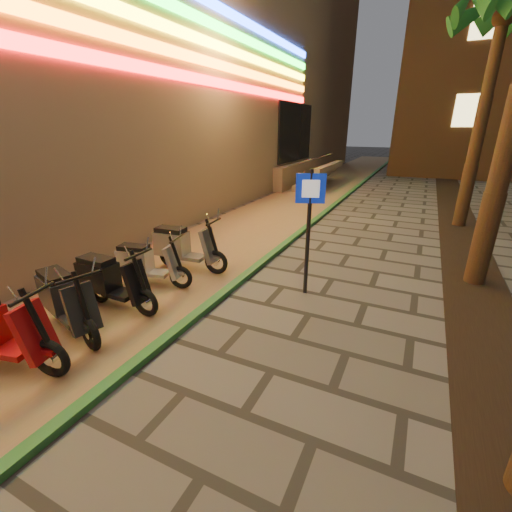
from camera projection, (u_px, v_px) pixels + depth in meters
The scene contains 10 objects.
parking_strip at pixel (267, 218), 12.37m from camera, with size 3.40×60.00×0.01m, color #8C7251.
green_curb at pixel (312, 223), 11.66m from camera, with size 0.18×60.00×0.10m, color #276930.
planting_strip at pixel (486, 328), 5.63m from camera, with size 1.20×40.00×0.02m, color black.
mall_building at pixel (1, 20), 14.97m from camera, with size 24.23×44.00×15.00m.
palm_d at pixel (504, 17), 9.42m from camera, with size 2.97×3.02×7.16m.
pedestrian_sign at pixel (309, 216), 6.30m from camera, with size 0.51×0.22×2.42m.
scooter_6 at pixel (65, 300), 5.44m from camera, with size 1.73×0.89×1.22m.
scooter_7 at pixel (109, 280), 6.16m from camera, with size 1.70×0.60×1.21m.
scooter_8 at pixel (146, 263), 7.03m from camera, with size 1.59×0.74×1.12m.
scooter_9 at pixel (182, 246), 7.82m from camera, with size 1.80×0.66×1.27m.
Camera 1 is at (2.30, -1.01, 3.12)m, focal length 24.00 mm.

